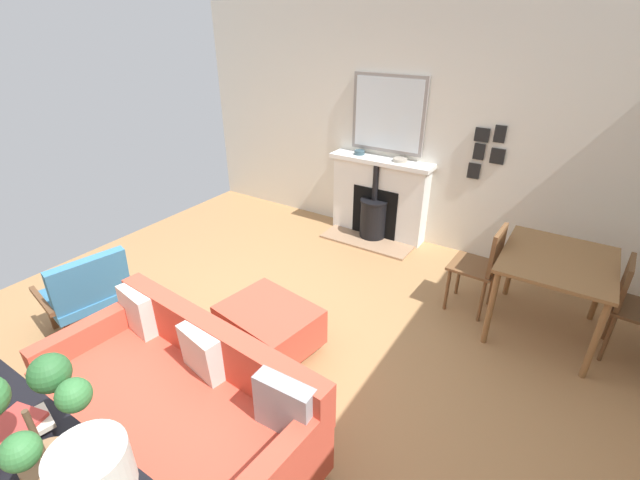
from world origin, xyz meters
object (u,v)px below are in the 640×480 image
table_lamp_far_end (93,473)px  book_stack (14,432)px  fireplace (378,202)px  ottoman (269,325)px  mantel_bowl_far (400,160)px  mantel_bowl_near (360,152)px  dining_chair_by_back_wall (633,303)px  potted_plant (26,418)px  dining_table (556,269)px  dining_chair_near_fireplace (484,262)px  console_table (33,462)px  armchair_accent (87,290)px  sofa (179,405)px

table_lamp_far_end → book_stack: 0.80m
fireplace → ottoman: bearing=4.9°
fireplace → ottoman: 2.43m
ottoman → mantel_bowl_far: bearing=179.4°
mantel_bowl_near → dining_chair_by_back_wall: (0.96, 2.94, -0.52)m
ottoman → dining_chair_by_back_wall: 2.87m
dining_chair_by_back_wall → ottoman: bearing=-58.5°
fireplace → potted_plant: size_ratio=1.98×
fireplace → table_lamp_far_end: bearing=12.6°
mantel_bowl_far → dining_table: (0.96, 1.84, -0.38)m
dining_chair_near_fireplace → console_table: bearing=-20.4°
fireplace → dining_chair_by_back_wall: bearing=70.7°
fireplace → armchair_accent: 3.30m
dining_table → dining_chair_by_back_wall: (-0.00, 0.57, -0.12)m
ottoman → dining_table: bearing=128.6°
mantel_bowl_near → console_table: size_ratio=0.07×
armchair_accent → dining_chair_near_fireplace: dining_chair_near_fireplace is taller
sofa → book_stack: 0.91m
dining_table → armchair_accent: bearing=-57.0°
sofa → fireplace: bearing=-175.0°
dining_chair_by_back_wall → table_lamp_far_end: bearing=-27.6°
book_stack → console_table: bearing=88.3°
mantel_bowl_far → potted_plant: bearing=3.9°
console_table → dining_table: 3.72m
sofa → ottoman: 1.02m
mantel_bowl_far → mantel_bowl_near: bearing=-90.0°
armchair_accent → console_table: (1.13, 1.52, 0.26)m
mantel_bowl_far → dining_table: size_ratio=0.17×
sofa → armchair_accent: (-0.36, -1.52, 0.10)m
mantel_bowl_far → ottoman: mantel_bowl_far is taller
sofa → mantel_bowl_far: bearing=-178.9°
potted_plant → dining_table: 3.66m
armchair_accent → dining_table: size_ratio=0.84×
table_lamp_far_end → dining_chair_by_back_wall: size_ratio=0.53×
ottoman → fireplace: bearing=-175.1°
fireplace → ottoman: fireplace is taller
dining_table → dining_chair_near_fireplace: 0.58m
mantel_bowl_far → console_table: (4.23, 0.06, -0.32)m
mantel_bowl_far → dining_chair_by_back_wall: mantel_bowl_far is taller
sofa → armchair_accent: bearing=-103.2°
potted_plant → dining_chair_near_fireplace: (-3.27, 0.99, -0.62)m
mantel_bowl_far → dining_chair_by_back_wall: size_ratio=0.19×
potted_plant → dining_table: size_ratio=0.66×
fireplace → sofa: size_ratio=0.67×
potted_plant → book_stack: potted_plant is taller
ottoman → sofa: bearing=5.4°
sofa → armchair_accent: 1.57m
potted_plant → book_stack: size_ratio=2.08×
mantel_bowl_near → armchair_accent: 3.29m
ottoman → dining_chair_by_back_wall: bearing=121.5°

